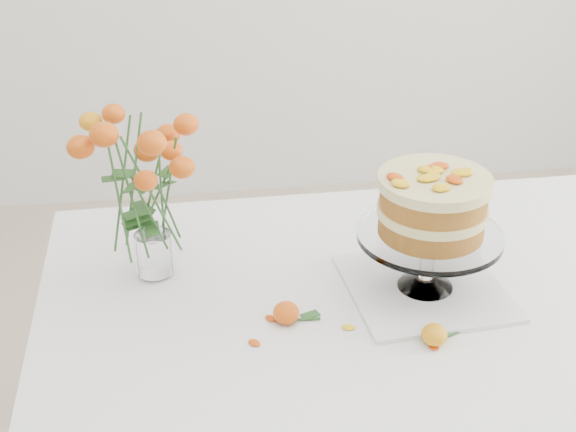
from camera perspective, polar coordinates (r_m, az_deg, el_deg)
name	(u,v)px	position (r m, az deg, el deg)	size (l,w,h in m)	color
table	(394,326)	(1.67, 7.52, -7.78)	(1.43, 0.93, 0.76)	tan
napkin	(425,288)	(1.64, 9.69, -5.07)	(0.30, 0.30, 0.01)	white
cake_stand	(432,211)	(1.55, 10.21, 0.34)	(0.28, 0.28, 0.25)	white
rose_vase	(147,177)	(1.59, -10.01, 2.73)	(0.26, 0.26, 0.38)	white
loose_rose_near	(434,335)	(1.49, 10.37, -8.30)	(0.08, 0.05, 0.04)	orange
loose_rose_far	(286,313)	(1.52, -0.12, -6.90)	(0.09, 0.05, 0.04)	#DF450A
stray_petal_a	(348,327)	(1.52, 4.32, -7.91)	(0.03, 0.02, 0.00)	yellow
stray_petal_b	(406,335)	(1.51, 8.40, -8.40)	(0.03, 0.02, 0.00)	yellow
stray_petal_c	(434,347)	(1.49, 10.32, -9.12)	(0.03, 0.02, 0.00)	yellow
stray_petal_d	(271,319)	(1.54, -1.22, -7.31)	(0.03, 0.02, 0.00)	yellow
stray_petal_e	(254,343)	(1.48, -2.41, -9.01)	(0.03, 0.02, 0.00)	yellow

